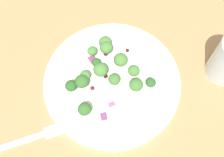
# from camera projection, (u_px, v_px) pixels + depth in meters

# --- Properties ---
(ground_plane) EXTENTS (1.80, 1.80, 0.02)m
(ground_plane) POSITION_uv_depth(u_px,v_px,m) (101.00, 81.00, 0.63)
(ground_plane) COLOR tan
(plate) EXTENTS (0.28, 0.28, 0.02)m
(plate) POSITION_uv_depth(u_px,v_px,m) (112.00, 82.00, 0.61)
(plate) COLOR white
(plate) RESTS_ON ground_plane
(dressing_pool) EXTENTS (0.16, 0.16, 0.00)m
(dressing_pool) POSITION_uv_depth(u_px,v_px,m) (112.00, 81.00, 0.61)
(dressing_pool) COLOR white
(dressing_pool) RESTS_ON plate
(broccoli_floret_0) EXTENTS (0.03, 0.03, 0.03)m
(broccoli_floret_0) POSITION_uv_depth(u_px,v_px,m) (105.00, 42.00, 0.63)
(broccoli_floret_0) COLOR #9EC684
(broccoli_floret_0) RESTS_ON plate
(broccoli_floret_1) EXTENTS (0.03, 0.03, 0.03)m
(broccoli_floret_1) POSITION_uv_depth(u_px,v_px,m) (99.00, 69.00, 0.60)
(broccoli_floret_1) COLOR #8EB77A
(broccoli_floret_1) RESTS_ON plate
(broccoli_floret_2) EXTENTS (0.03, 0.03, 0.03)m
(broccoli_floret_2) POSITION_uv_depth(u_px,v_px,m) (121.00, 60.00, 0.61)
(broccoli_floret_2) COLOR #8EB77A
(broccoli_floret_2) RESTS_ON plate
(broccoli_floret_3) EXTENTS (0.02, 0.02, 0.02)m
(broccoli_floret_3) POSITION_uv_depth(u_px,v_px,m) (92.00, 51.00, 0.62)
(broccoli_floret_3) COLOR #8EB77A
(broccoli_floret_3) RESTS_ON plate
(broccoli_floret_4) EXTENTS (0.03, 0.03, 0.03)m
(broccoli_floret_4) POSITION_uv_depth(u_px,v_px,m) (82.00, 81.00, 0.59)
(broccoli_floret_4) COLOR #9EC684
(broccoli_floret_4) RESTS_ON plate
(broccoli_floret_5) EXTENTS (0.02, 0.02, 0.02)m
(broccoli_floret_5) POSITION_uv_depth(u_px,v_px,m) (71.00, 86.00, 0.59)
(broccoli_floret_5) COLOR #ADD18E
(broccoli_floret_5) RESTS_ON plate
(broccoli_floret_6) EXTENTS (0.02, 0.02, 0.02)m
(broccoli_floret_6) POSITION_uv_depth(u_px,v_px,m) (151.00, 80.00, 0.59)
(broccoli_floret_6) COLOR #8EB77A
(broccoli_floret_6) RESTS_ON plate
(broccoli_floret_7) EXTENTS (0.02, 0.02, 0.02)m
(broccoli_floret_7) POSITION_uv_depth(u_px,v_px,m) (114.00, 79.00, 0.59)
(broccoli_floret_7) COLOR #9EC684
(broccoli_floret_7) RESTS_ON plate
(broccoli_floret_8) EXTENTS (0.03, 0.03, 0.03)m
(broccoli_floret_8) POSITION_uv_depth(u_px,v_px,m) (109.00, 48.00, 0.62)
(broccoli_floret_8) COLOR #9EC684
(broccoli_floret_8) RESTS_ON plate
(broccoli_floret_9) EXTENTS (0.02, 0.02, 0.02)m
(broccoli_floret_9) POSITION_uv_depth(u_px,v_px,m) (85.00, 75.00, 0.60)
(broccoli_floret_9) COLOR #8EB77A
(broccoli_floret_9) RESTS_ON plate
(broccoli_floret_10) EXTENTS (0.02, 0.02, 0.02)m
(broccoli_floret_10) POSITION_uv_depth(u_px,v_px,m) (96.00, 63.00, 0.61)
(broccoli_floret_10) COLOR #ADD18E
(broccoli_floret_10) RESTS_ON plate
(broccoli_floret_11) EXTENTS (0.03, 0.03, 0.03)m
(broccoli_floret_11) POSITION_uv_depth(u_px,v_px,m) (85.00, 109.00, 0.56)
(broccoli_floret_11) COLOR #8EB77A
(broccoli_floret_11) RESTS_ON plate
(broccoli_floret_12) EXTENTS (0.03, 0.03, 0.03)m
(broccoli_floret_12) POSITION_uv_depth(u_px,v_px,m) (136.00, 85.00, 0.58)
(broccoli_floret_12) COLOR #8EB77A
(broccoli_floret_12) RESTS_ON plate
(broccoli_floret_13) EXTENTS (0.02, 0.02, 0.02)m
(broccoli_floret_13) POSITION_uv_depth(u_px,v_px,m) (134.00, 71.00, 0.60)
(broccoli_floret_13) COLOR #ADD18E
(broccoli_floret_13) RESTS_ON plate
(cranberry_0) EXTENTS (0.01, 0.01, 0.01)m
(cranberry_0) POSITION_uv_depth(u_px,v_px,m) (105.00, 78.00, 0.60)
(cranberry_0) COLOR #4C0A14
(cranberry_0) RESTS_ON plate
(cranberry_1) EXTENTS (0.01, 0.01, 0.01)m
(cranberry_1) POSITION_uv_depth(u_px,v_px,m) (127.00, 50.00, 0.63)
(cranberry_1) COLOR maroon
(cranberry_1) RESTS_ON plate
(cranberry_2) EXTENTS (0.01, 0.01, 0.01)m
(cranberry_2) POSITION_uv_depth(u_px,v_px,m) (106.00, 54.00, 0.63)
(cranberry_2) COLOR maroon
(cranberry_2) RESTS_ON plate
(cranberry_3) EXTENTS (0.01, 0.01, 0.01)m
(cranberry_3) POSITION_uv_depth(u_px,v_px,m) (92.00, 88.00, 0.60)
(cranberry_3) COLOR maroon
(cranberry_3) RESTS_ON plate
(onion_bit_0) EXTENTS (0.01, 0.01, 0.00)m
(onion_bit_0) POSITION_uv_depth(u_px,v_px,m) (101.00, 67.00, 0.62)
(onion_bit_0) COLOR #843D75
(onion_bit_0) RESTS_ON plate
(onion_bit_1) EXTENTS (0.02, 0.02, 0.00)m
(onion_bit_1) POSITION_uv_depth(u_px,v_px,m) (104.00, 117.00, 0.58)
(onion_bit_1) COLOR #843D75
(onion_bit_1) RESTS_ON plate
(onion_bit_2) EXTENTS (0.01, 0.01, 0.00)m
(onion_bit_2) POSITION_uv_depth(u_px,v_px,m) (112.00, 104.00, 0.59)
(onion_bit_2) COLOR #A35B93
(onion_bit_2) RESTS_ON plate
(onion_bit_3) EXTENTS (0.02, 0.02, 0.01)m
(onion_bit_3) POSITION_uv_depth(u_px,v_px,m) (92.00, 59.00, 0.62)
(onion_bit_3) COLOR #843D75
(onion_bit_3) RESTS_ON plate
(fork) EXTENTS (0.11, 0.17, 0.01)m
(fork) POSITION_uv_depth(u_px,v_px,m) (22.00, 141.00, 0.57)
(fork) COLOR silver
(fork) RESTS_ON ground_plane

